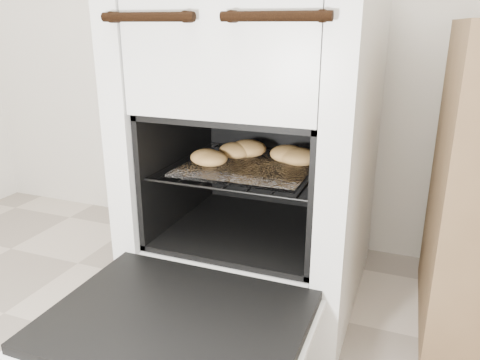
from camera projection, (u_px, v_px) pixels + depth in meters
The scene contains 5 objects.
stove at pixel (259, 148), 1.46m from camera, with size 0.66×0.74×1.01m.
oven_door at pixel (177, 324), 1.06m from camera, with size 0.59×0.46×0.04m.
oven_rack at pixel (251, 167), 1.41m from camera, with size 0.48×0.46×0.01m.
foil_sheet at pixel (248, 167), 1.39m from camera, with size 0.37×0.33×0.01m, color white.
baked_rolls at pixel (253, 154), 1.42m from camera, with size 0.39×0.26×0.05m.
Camera 1 is at (0.48, -0.21, 0.87)m, focal length 35.00 mm.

